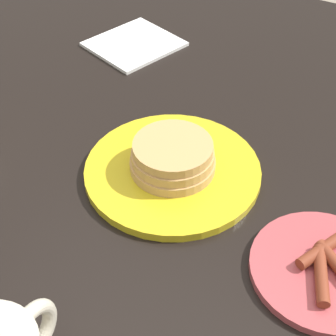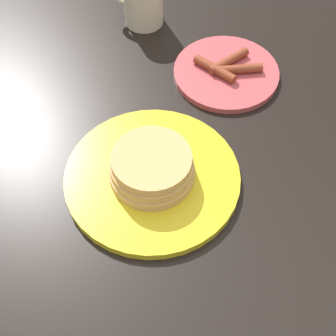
# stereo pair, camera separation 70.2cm
# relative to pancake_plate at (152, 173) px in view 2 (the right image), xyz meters

# --- Properties ---
(dining_table) EXTENTS (1.33, 1.06, 0.73)m
(dining_table) POSITION_rel_pancake_plate_xyz_m (-0.04, 0.05, -0.12)
(dining_table) COLOR black
(dining_table) RESTS_ON ground_plane
(pancake_plate) EXTENTS (0.24, 0.24, 0.05)m
(pancake_plate) POSITION_rel_pancake_plate_xyz_m (0.00, 0.00, 0.00)
(pancake_plate) COLOR gold
(pancake_plate) RESTS_ON dining_table
(side_plate_bacon) EXTENTS (0.17, 0.17, 0.02)m
(side_plate_bacon) POSITION_rel_pancake_plate_xyz_m (-0.06, -0.22, -0.01)
(side_plate_bacon) COLOR #B2474C
(side_plate_bacon) RESTS_ON dining_table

